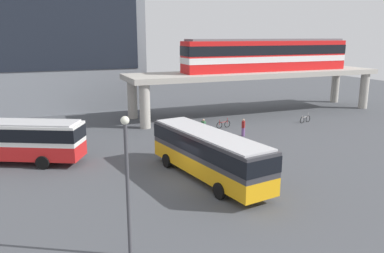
{
  "coord_description": "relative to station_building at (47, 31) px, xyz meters",
  "views": [
    {
      "loc": [
        -9.0,
        -22.52,
        9.45
      ],
      "look_at": [
        2.69,
        5.88,
        2.2
      ],
      "focal_mm": 36.33,
      "sensor_mm": 36.0,
      "label": 1
    }
  ],
  "objects": [
    {
      "name": "ground_plane",
      "position": [
        6.74,
        -21.96,
        -9.93
      ],
      "size": [
        120.0,
        120.0,
        0.0
      ],
      "primitive_type": "plane",
      "color": "#47494F"
    },
    {
      "name": "station_building",
      "position": [
        0.0,
        0.0,
        0.0
      ],
      "size": [
        22.9,
        11.93,
        19.86
      ],
      "color": "slate",
      "rests_on": "ground_plane"
    },
    {
      "name": "elevated_platform",
      "position": [
        23.06,
        -13.61,
        -5.43
      ],
      "size": [
        32.09,
        6.91,
        5.17
      ],
      "color": "#ADA89E",
      "rests_on": "ground_plane"
    },
    {
      "name": "train",
      "position": [
        24.46,
        -13.61,
        -2.8
      ],
      "size": [
        21.62,
        2.96,
        3.84
      ],
      "color": "red",
      "rests_on": "elevated_platform"
    },
    {
      "name": "bus_main",
      "position": [
        8.12,
        -32.07,
        -7.95
      ],
      "size": [
        4.27,
        11.3,
        3.22
      ],
      "color": "orange",
      "rests_on": "ground_plane"
    },
    {
      "name": "bus_secondary",
      "position": [
        -4.27,
        -23.29,
        -7.95
      ],
      "size": [
        10.99,
        7.27,
        3.22
      ],
      "color": "red",
      "rests_on": "ground_plane"
    },
    {
      "name": "bicycle_red",
      "position": [
        15.78,
        -19.26,
        -9.58
      ],
      "size": [
        1.77,
        0.42,
        1.04
      ],
      "color": "black",
      "rests_on": "ground_plane"
    },
    {
      "name": "bicycle_silver",
      "position": [
        25.31,
        -20.42,
        -9.58
      ],
      "size": [
        1.74,
        0.55,
        1.04
      ],
      "color": "black",
      "rests_on": "ground_plane"
    },
    {
      "name": "bicycle_black",
      "position": [
        12.01,
        -19.22,
        -9.58
      ],
      "size": [
        1.77,
        0.39,
        1.04
      ],
      "color": "black",
      "rests_on": "ground_plane"
    },
    {
      "name": "pedestrian_at_kerb",
      "position": [
        16.01,
        -23.0,
        -9.14
      ],
      "size": [
        0.46,
        0.47,
        1.69
      ],
      "color": "#724C8C",
      "rests_on": "ground_plane"
    },
    {
      "name": "pedestrian_waiting_near_stop",
      "position": [
        12.54,
        -21.41,
        -9.16
      ],
      "size": [
        0.39,
        0.47,
        1.65
      ],
      "color": "navy",
      "rests_on": "ground_plane"
    },
    {
      "name": "pedestrian_walking_across",
      "position": [
        10.53,
        -21.46,
        -9.18
      ],
      "size": [
        0.47,
        0.39,
        1.61
      ],
      "color": "#26262D",
      "rests_on": "ground_plane"
    },
    {
      "name": "lamp_post",
      "position": [
        1.06,
        -39.31,
        -6.23
      ],
      "size": [
        0.36,
        0.36,
        6.27
      ],
      "color": "#3F3F44",
      "rests_on": "ground_plane"
    }
  ]
}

